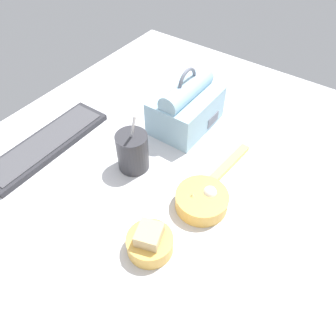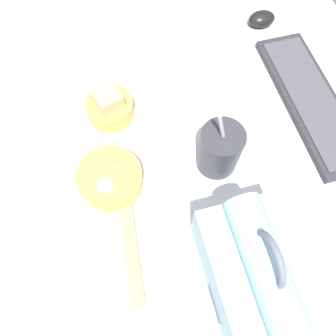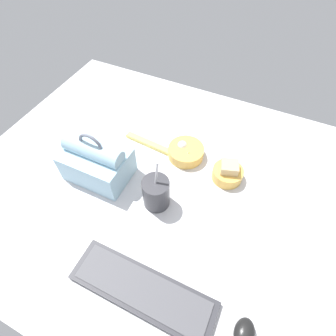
{
  "view_description": "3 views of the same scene",
  "coord_description": "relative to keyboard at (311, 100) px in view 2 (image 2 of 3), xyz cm",
  "views": [
    {
      "loc": [
        -45.33,
        -35.78,
        69.08
      ],
      "look_at": [
        0.99,
        -2.94,
        7.0
      ],
      "focal_mm": 35.0,
      "sensor_mm": 36.0,
      "label": 1
    },
    {
      "loc": [
        26.82,
        -9.8,
        65.11
      ],
      "look_at": [
        0.99,
        -2.94,
        7.0
      ],
      "focal_mm": 35.0,
      "sensor_mm": 36.0,
      "label": 2
    },
    {
      "loc": [
        -21.87,
        45.73,
        77.29
      ],
      "look_at": [
        0.99,
        -2.94,
        7.0
      ],
      "focal_mm": 28.0,
      "sensor_mm": 36.0,
      "label": 3
    }
  ],
  "objects": [
    {
      "name": "soup_cup",
      "position": [
        8.45,
        -25.9,
        4.78
      ],
      "size": [
        8.54,
        8.54,
        18.55
      ],
      "color": "#333338",
      "rests_on": "desk_surface"
    },
    {
      "name": "computer_mouse",
      "position": [
        -26.6,
        -1.78,
        0.85
      ],
      "size": [
        4.93,
        7.05,
        3.74
      ],
      "color": "black",
      "rests_on": "desk_surface"
    },
    {
      "name": "desk_surface",
      "position": [
        8.91,
        -33.83,
        -2.02
      ],
      "size": [
        140.0,
        110.0,
        2.0
      ],
      "color": "silver",
      "rests_on": "ground"
    },
    {
      "name": "keyboard",
      "position": [
        0.0,
        0.0,
        0.0
      ],
      "size": [
        39.31,
        11.66,
        2.1
      ],
      "color": "#2D2D33",
      "rests_on": "desk_surface"
    },
    {
      "name": "lunch_bag",
      "position": [
        32.05,
        -27.73,
        5.87
      ],
      "size": [
        21.46,
        15.36,
        19.66
      ],
      "color": "#9EC6DB",
      "rests_on": "desk_surface"
    },
    {
      "name": "bento_bowl_sandwich",
      "position": [
        -8.87,
        -45.16,
        1.8
      ],
      "size": [
        10.48,
        10.48,
        7.56
      ],
      "color": "#EAB24C",
      "rests_on": "desk_surface"
    },
    {
      "name": "chopstick_case",
      "position": [
        23.28,
        -47.35,
        -0.22
      ],
      "size": [
        19.49,
        4.05,
        1.6
      ],
      "color": "#EFD666",
      "rests_on": "desk_surface"
    },
    {
      "name": "bento_bowl_snacks",
      "position": [
        7.99,
        -48.27,
        1.28
      ],
      "size": [
        13.11,
        13.11,
        5.68
      ],
      "color": "#EAB24C",
      "rests_on": "desk_surface"
    }
  ]
}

